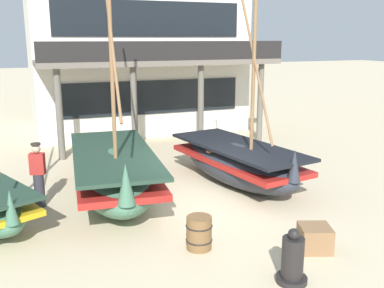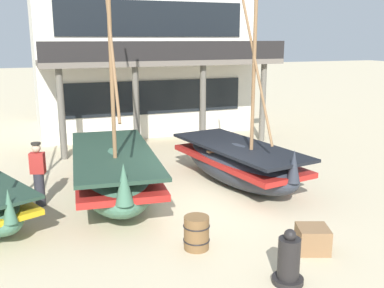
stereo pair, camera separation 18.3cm
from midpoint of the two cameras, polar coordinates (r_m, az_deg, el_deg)
ground_plane at (r=11.65m, az=1.38°, el=-7.79°), size 120.00×120.00×0.00m
fishing_boat_near_left at (r=13.06m, az=5.60°, el=-2.38°), size 2.58×5.04×6.06m
fishing_boat_centre_large at (r=12.06m, az=-10.54°, el=-3.61°), size 2.60×5.67×7.44m
fisherman_by_hull at (r=11.91m, az=-19.72°, el=-3.88°), size 0.41×0.32×1.68m
capstan_winch at (r=8.21m, az=12.25°, el=-14.54°), size 0.56×0.56×1.02m
wooden_barrel at (r=9.21m, az=0.34°, el=-11.43°), size 0.56×0.56×0.70m
cargo_crate at (r=9.51m, az=15.09°, el=-11.71°), size 0.80×0.80×0.52m
harbor_building_main at (r=21.72m, az=-7.82°, el=11.21°), size 9.80×8.77×6.77m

